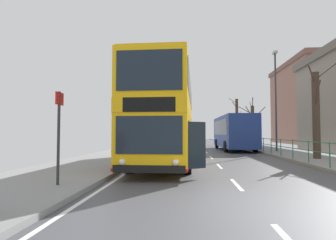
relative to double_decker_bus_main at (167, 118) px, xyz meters
The scene contains 10 objects.
ground 8.65m from the double_decker_bus_main, 76.88° to the right, with size 15.80×140.00×0.20m.
double_decker_bus_main is the anchor object (origin of this frame).
background_bus_far_lane 13.42m from the double_decker_bus_main, 66.48° to the left, with size 2.86×9.81×3.15m.
pedestrian_railing_far_kerb 12.65m from the double_decker_bus_main, 55.80° to the left, with size 0.05×33.39×1.08m.
bus_stop_sign_near 7.18m from the double_decker_bus_main, 110.83° to the right, with size 0.08×0.44×2.64m.
street_lamp_far_side 12.35m from the double_decker_bus_main, 47.03° to the left, with size 0.28×0.60×8.19m.
bare_tree_far_00 20.60m from the double_decker_bus_main, 65.40° to the left, with size 2.93×3.39×5.46m.
bare_tree_far_01 8.80m from the double_decker_bus_main, 14.96° to the left, with size 2.64×2.91×6.02m.
bare_tree_far_02 28.75m from the double_decker_bus_main, 73.23° to the left, with size 2.04×2.13×6.74m.
background_building_00 35.80m from the double_decker_bus_main, 54.63° to the left, with size 9.91×15.96×12.26m.
Camera 1 is at (-1.48, -6.25, 1.59)m, focal length 29.82 mm.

